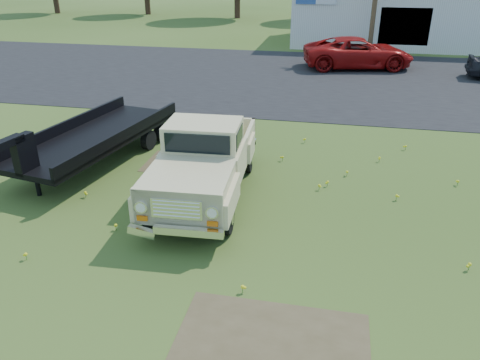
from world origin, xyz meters
name	(u,v)px	position (x,y,z in m)	size (l,w,h in m)	color
ground	(222,234)	(0.00, 0.00, 0.00)	(140.00, 140.00, 0.00)	#314A17
asphalt_lot	(293,77)	(0.00, 15.00, 0.00)	(90.00, 14.00, 0.02)	black
dirt_patch_a	(271,346)	(1.50, -3.00, 0.00)	(3.00, 2.00, 0.01)	#4B4028
dirt_patch_b	(184,164)	(-2.00, 3.50, 0.00)	(2.20, 1.60, 0.01)	#4B4028
commercial_building	(399,11)	(6.00, 26.99, 2.10)	(14.20, 8.20, 4.15)	silver
vintage_pickup_truck	(204,160)	(-0.84, 1.67, 0.97)	(2.08, 5.35, 1.94)	#C6B784
flatbed_trailer	(95,133)	(-4.53, 3.21, 0.86)	(2.11, 6.32, 1.72)	black
red_pickup	(358,53)	(3.17, 17.92, 0.80)	(2.66, 5.76, 1.60)	#9B0F0E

